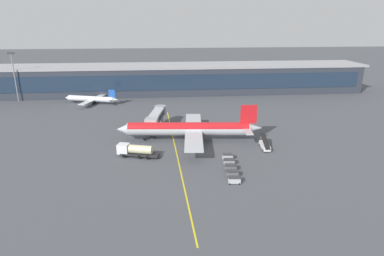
# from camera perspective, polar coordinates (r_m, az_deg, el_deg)

# --- Properties ---
(ground_plane) EXTENTS (700.00, 700.00, 0.00)m
(ground_plane) POSITION_cam_1_polar(r_m,az_deg,el_deg) (87.70, 1.06, -4.41)
(ground_plane) COLOR #47494F
(apron_lead_in_line) EXTENTS (3.11, 79.96, 0.01)m
(apron_lead_in_line) POSITION_cam_1_polar(r_m,az_deg,el_deg) (89.12, -2.77, -4.04)
(apron_lead_in_line) COLOR yellow
(apron_lead_in_line) RESTS_ON ground_plane
(terminal_building) EXTENTS (207.91, 21.72, 13.58)m
(terminal_building) POSITION_cam_1_polar(r_m,az_deg,el_deg) (160.76, -7.54, 8.39)
(terminal_building) COLOR #2D333D
(terminal_building) RESTS_ON ground_plane
(main_airliner) EXTENTS (42.51, 33.89, 10.75)m
(main_airliner) POSITION_cam_1_polar(r_m,az_deg,el_deg) (95.62, -0.45, -0.14)
(main_airliner) COLOR #B2B7BC
(main_airliner) RESTS_ON ground_plane
(jet_bridge) EXTENTS (6.65, 18.12, 6.33)m
(jet_bridge) POSITION_cam_1_polar(r_m,az_deg,el_deg) (105.15, -6.14, 2.03)
(jet_bridge) COLOR #B2B7BC
(jet_bridge) RESTS_ON ground_plane
(fuel_tanker) EXTENTS (11.07, 5.31, 3.25)m
(fuel_tanker) POSITION_cam_1_polar(r_m,az_deg,el_deg) (86.23, -9.78, -3.83)
(fuel_tanker) COLOR #232326
(fuel_tanker) RESTS_ON ground_plane
(belt_loader) EXTENTS (2.26, 6.96, 3.49)m
(belt_loader) POSITION_cam_1_polar(r_m,az_deg,el_deg) (92.62, 12.50, -2.94)
(belt_loader) COLOR white
(belt_loader) RESTS_ON ground_plane
(baggage_cart_0) EXTENTS (2.77, 1.81, 1.48)m
(baggage_cart_0) POSITION_cam_1_polar(r_m,az_deg,el_deg) (72.66, 7.34, -8.90)
(baggage_cart_0) COLOR #B2B7BC
(baggage_cart_0) RESTS_ON ground_plane
(baggage_cart_1) EXTENTS (2.77, 1.81, 1.48)m
(baggage_cart_1) POSITION_cam_1_polar(r_m,az_deg,el_deg) (75.49, 7.01, -7.80)
(baggage_cart_1) COLOR #595B60
(baggage_cart_1) RESTS_ON ground_plane
(baggage_cart_2) EXTENTS (2.77, 1.81, 1.48)m
(baggage_cart_2) POSITION_cam_1_polar(r_m,az_deg,el_deg) (78.35, 6.70, -6.78)
(baggage_cart_2) COLOR #595B60
(baggage_cart_2) RESTS_ON ground_plane
(baggage_cart_3) EXTENTS (2.77, 1.81, 1.48)m
(baggage_cart_3) POSITION_cam_1_polar(r_m,az_deg,el_deg) (81.24, 6.42, -5.83)
(baggage_cart_3) COLOR gray
(baggage_cart_3) RESTS_ON ground_plane
(baggage_cart_4) EXTENTS (2.77, 1.81, 1.48)m
(baggage_cart_4) POSITION_cam_1_polar(r_m,az_deg,el_deg) (84.15, 6.16, -4.94)
(baggage_cart_4) COLOR #B2B7BC
(baggage_cart_4) RESTS_ON ground_plane
(commuter_jet_far) EXTENTS (24.03, 19.37, 6.40)m
(commuter_jet_far) POSITION_cam_1_polar(r_m,az_deg,el_deg) (145.64, -17.07, 4.86)
(commuter_jet_far) COLOR silver
(commuter_jet_far) RESTS_ON ground_plane
(apron_light_mast_0) EXTENTS (2.80, 0.50, 21.01)m
(apron_light_mast_0) POSITION_cam_1_polar(r_m,az_deg,el_deg) (160.45, -28.46, 8.40)
(apron_light_mast_0) COLOR gray
(apron_light_mast_0) RESTS_ON ground_plane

